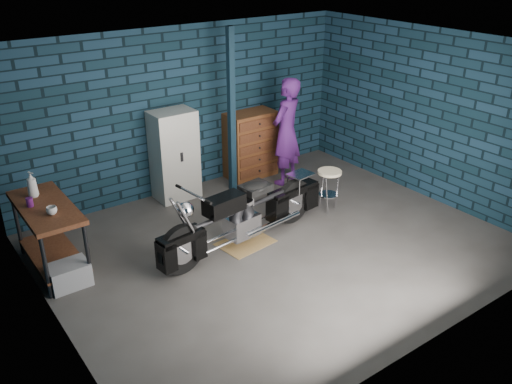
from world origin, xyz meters
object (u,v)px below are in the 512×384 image
Objects in this scene: motorcycle at (245,210)px; storage_bin at (69,275)px; person at (286,132)px; tool_chest at (251,145)px; workbench at (51,237)px; locker at (175,155)px; shop_stool at (329,191)px.

motorcycle reaches higher than storage_bin.
motorcycle is 2.26m from person.
tool_chest is at bearing 21.27° from storage_bin.
person reaches higher than tool_chest.
workbench is 2.52m from locker.
motorcycle is at bearing -21.37° from workbench.
motorcycle is at bearing -10.26° from storage_bin.
tool_chest is (-0.33, 0.57, -0.34)m from person.
storage_bin is 0.41× the size of tool_chest.
tool_chest is (3.82, 0.98, 0.13)m from workbench.
locker is 1.25× the size of tool_chest.
locker is at bearing 84.68° from motorcycle.
person reaches higher than storage_bin.
motorcycle is at bearing -88.41° from locker.
tool_chest is at bearing 14.37° from workbench.
person is 1.39m from shop_stool.
shop_stool is (1.69, -1.82, -0.40)m from locker.
locker is at bearing 132.87° from shop_stool.
motorcycle is 2.40m from tool_chest.
motorcycle is 1.91m from locker.
tool_chest is at bearing 0.00° from locker.
tool_chest reaches higher than workbench.
shop_stool is (1.64, 0.08, -0.19)m from motorcycle.
person is at bearing 5.67° from workbench.
storage_bin is 4.10m from tool_chest.
workbench is at bearing 92.29° from storage_bin.
storage_bin is at bearing -147.14° from locker.
storage_bin is 2.79m from locker.
tool_chest is at bearing 45.64° from motorcycle.
locker is (2.31, 0.98, 0.28)m from workbench.
locker is (2.29, 1.48, 0.58)m from storage_bin.
motorcycle reaches higher than shop_stool.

